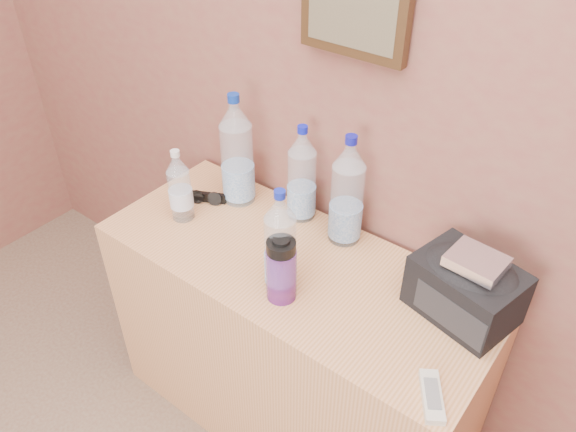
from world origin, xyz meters
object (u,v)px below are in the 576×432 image
Objects in this scene: pet_large_c at (302,178)px; pet_large_d at (280,245)px; dresser at (293,346)px; ac_remote at (432,396)px; pet_small at (180,189)px; sunglasses at (207,197)px; foil_packet at (477,261)px; pet_large_b at (347,196)px; pet_large_a at (237,156)px; nalgene_bottle at (281,269)px; toiletry_bag at (466,287)px.

pet_large_c is 0.31m from pet_large_d.
dresser is 8.80× the size of ac_remote.
pet_small is 1.91× the size of sunglasses.
pet_large_c is 1.31× the size of pet_small.
pet_small reaches higher than sunglasses.
sunglasses is 0.98× the size of foil_packet.
pet_large_b is at bearing 169.12° from foil_packet.
dresser is 9.08× the size of foil_packet.
pet_large_a is 1.91× the size of nalgene_bottle.
dresser is 0.51m from pet_large_d.
pet_large_b is 1.79× the size of nalgene_bottle.
pet_large_c reaches higher than toiletry_bag.
nalgene_bottle is 0.77× the size of toiletry_bag.
pet_large_b is at bearing 73.33° from dresser.
pet_large_d is 0.49m from foil_packet.
pet_small is at bearing 169.62° from nalgene_bottle.
pet_large_b reaches higher than toiletry_bag.
dresser is 0.56m from pet_large_b.
ac_remote is at bearing -20.38° from pet_large_a.
pet_large_d reaches higher than ac_remote.
ac_remote is (0.46, -0.36, -0.14)m from pet_large_b.
pet_small is (-0.46, -0.22, -0.05)m from pet_large_b.
pet_small is (-0.40, -0.04, 0.47)m from dresser.
pet_small is at bearing -156.58° from toiletry_bag.
pet_small reaches higher than dresser.
sunglasses reaches higher than ac_remote.
pet_small is 0.94m from ac_remote.
pet_large_b is 0.42m from foil_packet.
pet_large_b is 2.68× the size of foil_packet.
dresser is 0.66m from ac_remote.
toiletry_bag is 1.96× the size of foil_packet.
pet_small is 0.88m from toiletry_bag.
pet_large_a reaches higher than sunglasses.
pet_small reaches higher than ac_remote.
pet_large_b is 2.60× the size of ac_remote.
foil_packet is (0.58, -0.09, 0.05)m from pet_large_c.
pet_large_d is 0.43m from pet_small.
nalgene_bottle is (0.03, -0.04, -0.04)m from pet_large_d.
pet_large_a is 0.42m from pet_large_d.
pet_small is (-0.43, 0.05, -0.03)m from pet_large_d.
nalgene_bottle is at bearing -10.38° from pet_small.
pet_large_b is 2.75× the size of sunglasses.
pet_large_b reaches higher than nalgene_bottle.
sunglasses is 0.87m from toiletry_bag.
pet_small is at bearing -170.68° from foil_packet.
nalgene_bottle is at bearing -151.09° from foil_packet.
pet_large_a is at bearing -173.96° from pet_large_b.
pet_large_a reaches higher than pet_large_b.
toiletry_bag is (-0.06, 0.29, 0.08)m from ac_remote.
nalgene_bottle is 1.54× the size of sunglasses.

